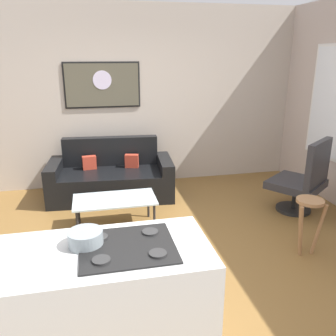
# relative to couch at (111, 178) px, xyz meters

# --- Properties ---
(ground) EXTENTS (6.40, 6.40, 0.04)m
(ground) POSITION_rel_couch_xyz_m (0.50, -1.85, -0.30)
(ground) COLOR brown
(back_wall) EXTENTS (6.40, 0.05, 2.80)m
(back_wall) POSITION_rel_couch_xyz_m (0.50, 0.57, 1.12)
(back_wall) COLOR #B8AC9D
(back_wall) RESTS_ON ground
(couch) EXTENTS (1.86, 0.97, 0.85)m
(couch) POSITION_rel_couch_xyz_m (0.00, 0.00, 0.00)
(couch) COLOR black
(couch) RESTS_ON ground
(coffee_table) EXTENTS (0.99, 0.53, 0.39)m
(coffee_table) POSITION_rel_couch_xyz_m (-0.02, -1.06, 0.08)
(coffee_table) COLOR silver
(coffee_table) RESTS_ON ground
(armchair) EXTENTS (0.91, 0.90, 1.02)m
(armchair) POSITION_rel_couch_xyz_m (2.47, -1.14, 0.19)
(armchair) COLOR black
(armchair) RESTS_ON ground
(bar_stool) EXTENTS (0.33, 0.32, 0.63)m
(bar_stool) POSITION_rel_couch_xyz_m (1.93, -2.08, 0.19)
(bar_stool) COLOR #9C6E46
(bar_stool) RESTS_ON ground
(kitchen_counter) EXTENTS (1.66, 0.70, 0.92)m
(kitchen_counter) POSITION_rel_couch_xyz_m (-0.36, -3.07, 0.17)
(kitchen_counter) COLOR silver
(kitchen_counter) RESTS_ON ground
(mixing_bowl) EXTENTS (0.22, 0.22, 0.10)m
(mixing_bowl) POSITION_rel_couch_xyz_m (-0.32, -2.99, 0.66)
(mixing_bowl) COLOR gray
(mixing_bowl) RESTS_ON kitchen_counter
(wall_painting) EXTENTS (1.15, 0.03, 0.69)m
(wall_painting) POSITION_rel_couch_xyz_m (-0.04, 0.53, 1.33)
(wall_painting) COLOR black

